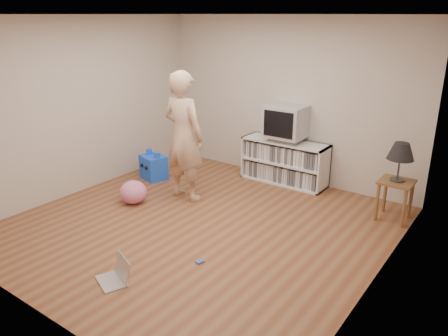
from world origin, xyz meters
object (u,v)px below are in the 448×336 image
person (184,137)px  plush_blue (154,167)px  side_table (396,190)px  plush_pink (133,192)px  media_unit (285,161)px  table_lamp (401,152)px  crt_tv (286,121)px  laptop (117,275)px  dvd_deck (286,139)px

person → plush_blue: bearing=-16.0°
side_table → person: (-2.73, -1.06, 0.53)m
side_table → plush_pink: side_table is taller
media_unit → table_lamp: size_ratio=2.72×
crt_tv → laptop: size_ratio=1.38×
plush_blue → plush_pink: 1.02m
laptop → person: bearing=134.6°
dvd_deck → side_table: (1.85, -0.37, -0.32)m
dvd_deck → plush_pink: 2.51m
dvd_deck → crt_tv: size_ratio=0.75×
laptop → plush_blue: (-1.80, 2.38, 0.14)m
dvd_deck → laptop: 3.57m
table_lamp → plush_pink: bearing=-152.8°
person → laptop: size_ratio=4.34×
dvd_deck → crt_tv: 0.29m
table_lamp → plush_pink: table_lamp is taller
crt_tv → table_lamp: bearing=-11.2°
side_table → person: person is taller
dvd_deck → plush_blue: dvd_deck is taller
media_unit → side_table: (1.85, -0.39, 0.07)m
plush_pink → side_table: bearing=27.2°
media_unit → side_table: media_unit is taller
dvd_deck → person: 1.69m
table_lamp → dvd_deck: bearing=168.7°
media_unit → plush_blue: bearing=-148.3°
media_unit → plush_blue: (-1.84, -1.14, -0.14)m
laptop → side_table: bearing=81.4°
person → crt_tv: bearing=-120.4°
side_table → table_lamp: bearing=0.0°
table_lamp → laptop: table_lamp is taller
dvd_deck → side_table: dvd_deck is taller
laptop → plush_blue: 2.99m
table_lamp → person: bearing=-158.8°
plush_blue → side_table: bearing=28.5°
media_unit → plush_pink: size_ratio=3.57×
media_unit → dvd_deck: bearing=-90.0°
plush_blue → plush_pink: bearing=-45.3°
crt_tv → side_table: (1.85, -0.37, -0.60)m
dvd_deck → side_table: size_ratio=0.82×
person → plush_pink: person is taller
dvd_deck → side_table: bearing=-11.3°
media_unit → laptop: media_unit is taller
laptop → plush_blue: bearing=149.6°
table_lamp → plush_blue: (-3.69, -0.75, -0.74)m
laptop → table_lamp: bearing=81.4°
media_unit → table_lamp: table_lamp is taller
plush_pink → dvd_deck: bearing=55.9°
dvd_deck → laptop: bearing=-90.7°
media_unit → plush_blue: 2.17m
dvd_deck → side_table: 1.91m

